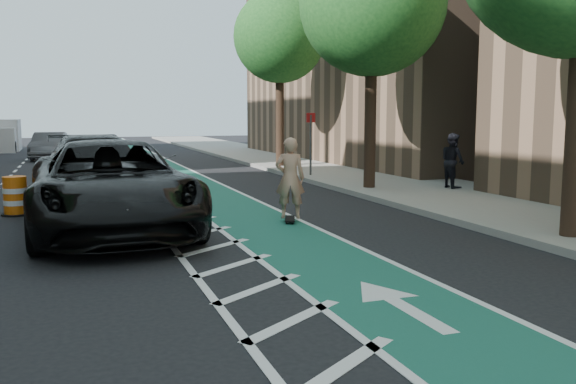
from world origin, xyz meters
name	(u,v)px	position (x,y,z in m)	size (l,w,h in m)	color
ground	(138,274)	(0.00, 0.00, 0.00)	(120.00, 120.00, 0.00)	black
bike_lane	(201,190)	(3.00, 10.00, 0.01)	(2.00, 90.00, 0.01)	#18543F
buffer_strip	(154,192)	(1.50, 10.00, 0.01)	(1.40, 90.00, 0.01)	silver
sidewalk_right	(381,180)	(9.50, 10.00, 0.07)	(5.00, 90.00, 0.15)	gray
curb_right	(317,183)	(7.05, 10.00, 0.08)	(0.12, 90.00, 0.16)	gray
tree_r_c	(369,4)	(7.90, 8.00, 5.77)	(4.20, 4.20, 7.90)	#382619
tree_r_d	(283,36)	(7.90, 16.00, 5.77)	(4.20, 4.20, 7.90)	#382619
sign_post	(311,143)	(7.60, 12.00, 1.35)	(0.35, 0.08, 2.47)	#4C4C4C
skateboard	(290,219)	(3.70, 3.44, 0.08)	(0.46, 0.78, 0.10)	black
skateboarder	(290,178)	(3.70, 3.44, 1.01)	(0.66, 0.43, 1.81)	tan
suv_near	(110,186)	(-0.14, 3.77, 0.94)	(3.13, 6.79, 1.89)	black
suv_far	(95,167)	(-0.25, 9.10, 0.91)	(2.55, 6.28, 1.82)	black
car_grey	(50,146)	(-2.00, 26.29, 0.73)	(1.55, 4.44, 1.46)	#5C5B61
pedestrian	(453,161)	(10.24, 6.73, 1.00)	(0.83, 0.64, 1.70)	black
box_truck	(0,137)	(-5.29, 35.26, 0.96)	(2.33, 5.04, 2.09)	silver
barrel_a	(15,197)	(-2.20, 6.62, 0.44)	(0.69, 0.69, 0.94)	#E25F0B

